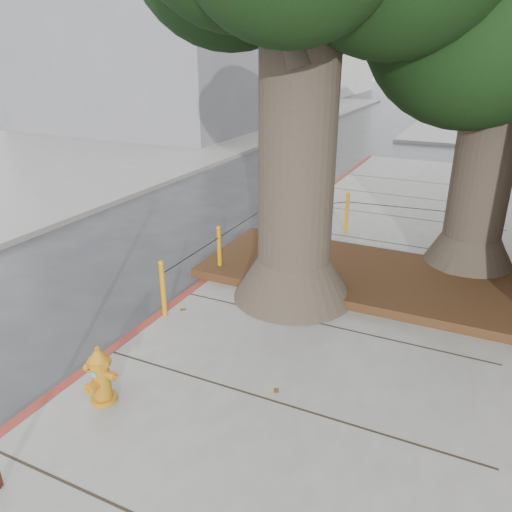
# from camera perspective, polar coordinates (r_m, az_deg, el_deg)

# --- Properties ---
(ground) EXTENTS (140.00, 140.00, 0.00)m
(ground) POSITION_cam_1_polar(r_m,az_deg,el_deg) (6.54, -2.33, -16.04)
(ground) COLOR #28282B
(ground) RESTS_ON ground
(sidewalk_opposite) EXTENTS (14.00, 60.00, 0.15)m
(sidewalk_opposite) POSITION_cam_1_polar(r_m,az_deg,el_deg) (22.28, -23.12, 10.37)
(sidewalk_opposite) COLOR slate
(sidewalk_opposite) RESTS_ON ground
(curb_red) EXTENTS (0.14, 26.00, 0.16)m
(curb_red) POSITION_cam_1_polar(r_m,az_deg,el_deg) (9.20, -6.17, -3.41)
(curb_red) COLOR maroon
(curb_red) RESTS_ON ground
(planter_bed) EXTENTS (6.40, 2.60, 0.16)m
(planter_bed) POSITION_cam_1_polar(r_m,az_deg,el_deg) (9.37, 13.81, -2.43)
(planter_bed) COLOR black
(planter_bed) RESTS_ON sidewalk_main
(building_far_grey) EXTENTS (12.00, 16.00, 12.00)m
(building_far_grey) POSITION_cam_1_polar(r_m,az_deg,el_deg) (31.78, -8.74, 25.72)
(building_far_grey) COLOR slate
(building_far_grey) RESTS_ON ground
(building_far_white) EXTENTS (12.00, 18.00, 15.00)m
(building_far_white) POSITION_cam_1_polar(r_m,az_deg,el_deg) (53.29, 4.46, 26.09)
(building_far_white) COLOR silver
(building_far_white) RESTS_ON ground
(bollard_ring) EXTENTS (3.79, 5.39, 0.95)m
(bollard_ring) POSITION_cam_1_polar(r_m,az_deg,el_deg) (10.07, 4.80, 2.61)
(bollard_ring) COLOR orange
(bollard_ring) RESTS_ON sidewalk_main
(fire_hydrant) EXTENTS (0.39, 0.34, 0.75)m
(fire_hydrant) POSITION_cam_1_polar(r_m,az_deg,el_deg) (6.33, -17.34, -12.86)
(fire_hydrant) COLOR #C67B14
(fire_hydrant) RESTS_ON sidewalk_main
(car_dark) EXTENTS (2.23, 4.85, 1.37)m
(car_dark) POSITION_cam_1_polar(r_m,az_deg,el_deg) (26.22, -5.53, 14.95)
(car_dark) COLOR black
(car_dark) RESTS_ON ground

